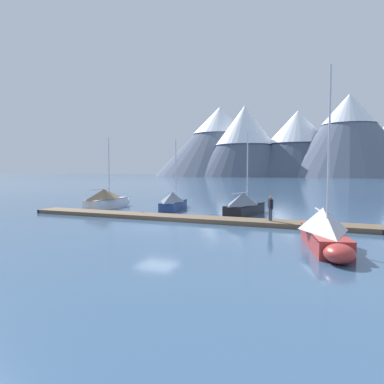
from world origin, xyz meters
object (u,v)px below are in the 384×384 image
at_px(sailboat_second_berth, 174,201).
at_px(sailboat_mid_dock_port, 245,204).
at_px(person_on_dock, 271,207).
at_px(sailboat_nearest_berth, 108,199).
at_px(sailboat_mid_dock_starboard, 325,229).

xyz_separation_m(sailboat_second_berth, sailboat_mid_dock_port, (7.37, -1.62, 0.10)).
bearing_deg(sailboat_mid_dock_port, person_on_dock, -59.27).
relative_size(sailboat_nearest_berth, person_on_dock, 4.14).
bearing_deg(sailboat_mid_dock_port, sailboat_mid_dock_starboard, -59.53).
bearing_deg(person_on_dock, sailboat_mid_dock_port, 120.73).
relative_size(sailboat_nearest_berth, sailboat_second_berth, 1.03).
height_order(sailboat_second_berth, person_on_dock, sailboat_second_berth).
bearing_deg(sailboat_nearest_berth, sailboat_mid_dock_port, -0.79).
bearing_deg(sailboat_second_berth, sailboat_mid_dock_port, -12.40).
xyz_separation_m(sailboat_nearest_berth, sailboat_mid_dock_port, (13.98, -0.19, 0.01)).
bearing_deg(sailboat_mid_dock_port, sailboat_nearest_berth, 179.21).
relative_size(sailboat_second_berth, sailboat_mid_dock_port, 0.98).
height_order(sailboat_nearest_berth, sailboat_second_berth, sailboat_nearest_berth).
bearing_deg(person_on_dock, sailboat_nearest_berth, 162.84).
relative_size(sailboat_mid_dock_starboard, person_on_dock, 5.02).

